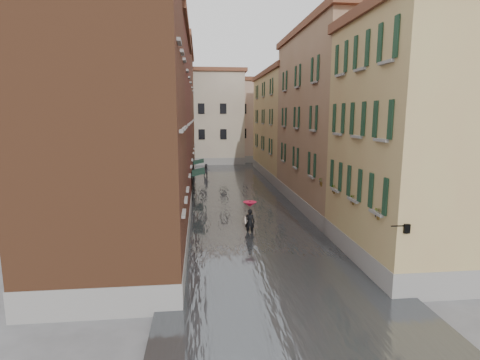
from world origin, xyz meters
TOP-DOWN VIEW (x-y plane):
  - ground at (0.00, 0.00)m, footprint 120.00×120.00m
  - floodwater at (0.00, 13.00)m, footprint 10.00×60.00m
  - building_left_near at (-7.00, -2.00)m, footprint 6.00×8.00m
  - building_left_mid at (-7.00, 9.00)m, footprint 6.00×14.00m
  - building_left_far at (-7.00, 24.00)m, footprint 6.00×16.00m
  - building_right_near at (7.00, -2.00)m, footprint 6.00×8.00m
  - building_right_mid at (7.00, 9.00)m, footprint 6.00×14.00m
  - building_right_far at (7.00, 24.00)m, footprint 6.00×16.00m
  - building_end_cream at (-3.00, 38.00)m, footprint 12.00×9.00m
  - building_end_pink at (6.00, 40.00)m, footprint 10.00×9.00m
  - awning_near at (-3.48, 11.86)m, footprint 1.09×3.24m
  - awning_far at (-3.49, 18.70)m, footprint 1.09×2.86m
  - wall_lantern at (4.33, -6.00)m, footprint 0.71×0.22m
  - window_planters at (4.12, -0.72)m, footprint 0.59×8.19m
  - pedestrian_main at (-0.37, 2.81)m, footprint 0.85×0.85m
  - pedestrian_far at (-2.58, 23.95)m, footprint 0.90×0.77m

SIDE VIEW (x-z plane):
  - ground at x=0.00m, z-range 0.00..0.00m
  - floodwater at x=0.00m, z-range 0.00..0.20m
  - pedestrian_far at x=-2.58m, z-range 0.00..1.62m
  - pedestrian_main at x=-0.37m, z-range 0.17..2.23m
  - awning_far at x=-3.49m, z-range 1.06..3.86m
  - awning_near at x=-3.48m, z-range 1.07..3.87m
  - wall_lantern at x=4.33m, z-range 2.83..3.18m
  - window_planters at x=4.12m, z-range 3.09..3.93m
  - building_right_near at x=7.00m, z-range 0.00..11.50m
  - building_right_far at x=7.00m, z-range 0.00..11.50m
  - building_end_pink at x=6.00m, z-range 0.00..12.00m
  - building_left_mid at x=-7.00m, z-range 0.00..12.50m
  - building_left_near at x=-7.00m, z-range 0.00..13.00m
  - building_right_mid at x=7.00m, z-range 0.00..13.00m
  - building_end_cream at x=-3.00m, z-range 0.00..13.00m
  - building_left_far at x=-7.00m, z-range 0.00..14.00m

